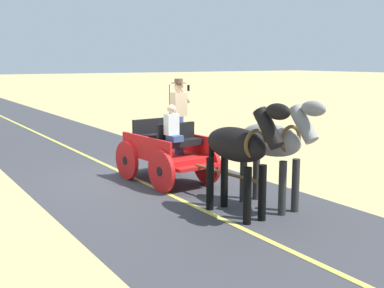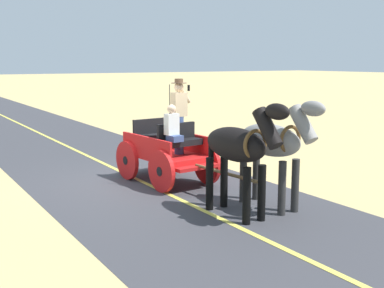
% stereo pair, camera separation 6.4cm
% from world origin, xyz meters
% --- Properties ---
extents(ground_plane, '(200.00, 200.00, 0.00)m').
position_xyz_m(ground_plane, '(0.00, 0.00, 0.00)').
color(ground_plane, tan).
extents(road_surface, '(5.28, 160.00, 0.01)m').
position_xyz_m(road_surface, '(0.00, 0.00, 0.00)').
color(road_surface, '#38383D').
rests_on(road_surface, ground).
extents(road_centre_stripe, '(0.12, 160.00, 0.00)m').
position_xyz_m(road_centre_stripe, '(0.00, 0.00, 0.01)').
color(road_centre_stripe, '#DBCC4C').
rests_on(road_centre_stripe, road_surface).
extents(horse_drawn_carriage, '(1.63, 4.52, 2.50)m').
position_xyz_m(horse_drawn_carriage, '(-0.54, 0.53, 0.82)').
color(horse_drawn_carriage, red).
rests_on(horse_drawn_carriage, ground).
extents(horse_near_side, '(0.69, 2.14, 2.21)m').
position_xyz_m(horse_near_side, '(-1.27, 3.50, 1.32)').
color(horse_near_side, gray).
rests_on(horse_near_side, ground).
extents(horse_off_side, '(0.67, 2.14, 2.21)m').
position_xyz_m(horse_off_side, '(-0.38, 3.59, 1.32)').
color(horse_off_side, black).
rests_on(horse_off_side, ground).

